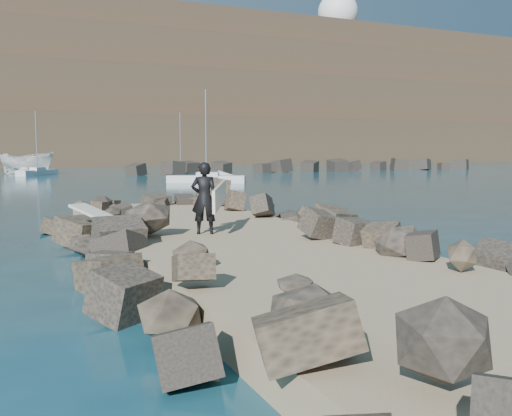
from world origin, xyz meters
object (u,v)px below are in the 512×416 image
object	(u,v)px
boat_imported	(27,163)
radome	(338,19)
surfboard_resting	(101,220)
surfer_with_board	(206,198)

from	to	relation	value
boat_imported	radome	distance (m)	129.12
surfboard_resting	boat_imported	xyz separation A→B (m)	(0.69, 60.20, 0.33)
radome	surfer_with_board	bearing A→B (deg)	-123.40
surfboard_resting	boat_imported	size ratio (longest dim) A/B	0.31
surfboard_resting	boat_imported	bearing A→B (deg)	61.42
boat_imported	radome	bearing A→B (deg)	-19.10
radome	boat_imported	bearing A→B (deg)	-140.20
radome	surfboard_resting	bearing A→B (deg)	-124.34
surfer_with_board	radome	distance (m)	171.85
surfboard_resting	surfer_with_board	size ratio (longest dim) A/B	0.98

